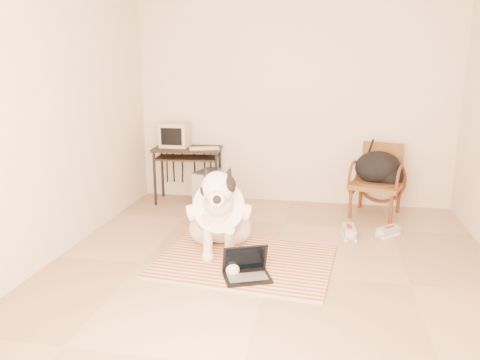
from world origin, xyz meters
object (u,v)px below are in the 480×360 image
(laptop, at_px, (246,270))
(pc_tower, at_px, (207,186))
(crt_monitor, at_px, (175,135))
(computer_desk, at_px, (187,155))
(backpack, at_px, (380,169))
(dog, at_px, (220,215))
(rattan_chair, at_px, (377,180))

(laptop, bearing_deg, pc_tower, 112.62)
(crt_monitor, distance_m, pc_tower, 0.78)
(computer_desk, relative_size, crt_monitor, 2.58)
(crt_monitor, bearing_deg, backpack, -4.52)
(dog, relative_size, computer_desk, 1.37)
(dog, bearing_deg, laptop, -57.10)
(crt_monitor, bearing_deg, dog, -59.43)
(computer_desk, height_order, backpack, backpack)
(dog, relative_size, pc_tower, 2.59)
(laptop, height_order, computer_desk, computer_desk)
(crt_monitor, xyz_separation_m, pc_tower, (0.41, -0.02, -0.66))
(pc_tower, relative_size, backpack, 0.86)
(laptop, xyz_separation_m, pc_tower, (-0.90, 2.15, 0.13))
(laptop, height_order, pc_tower, pc_tower)
(dog, xyz_separation_m, backpack, (1.60, 1.42, 0.20))
(dog, distance_m, rattan_chair, 2.15)
(crt_monitor, bearing_deg, rattan_chair, -3.65)
(rattan_chair, distance_m, backpack, 0.15)
(dog, distance_m, pc_tower, 1.70)
(computer_desk, bearing_deg, backpack, -3.38)
(computer_desk, xyz_separation_m, backpack, (2.38, -0.14, -0.05))
(pc_tower, distance_m, rattan_chair, 2.14)
(pc_tower, bearing_deg, laptop, -67.38)
(laptop, xyz_separation_m, computer_desk, (-1.13, 2.11, 0.53))
(computer_desk, height_order, pc_tower, computer_desk)
(dog, bearing_deg, computer_desk, 116.59)
(backpack, bearing_deg, pc_tower, 175.06)
(crt_monitor, xyz_separation_m, backpack, (2.56, -0.20, -0.31))
(pc_tower, height_order, backpack, backpack)
(dog, xyz_separation_m, laptop, (0.35, -0.55, -0.29))
(crt_monitor, relative_size, backpack, 0.63)
(computer_desk, bearing_deg, pc_tower, 10.61)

